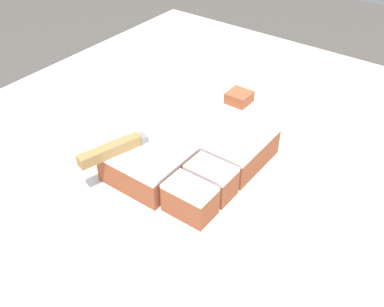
# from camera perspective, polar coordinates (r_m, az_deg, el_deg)

# --- Properties ---
(countertop) EXTENTS (1.40, 1.10, 0.93)m
(countertop) POSITION_cam_1_polar(r_m,az_deg,el_deg) (1.30, -2.04, -16.96)
(countertop) COLOR beige
(countertop) RESTS_ON ground_plane
(cake_board) EXTENTS (0.34, 0.29, 0.01)m
(cake_board) POSITION_cam_1_polar(r_m,az_deg,el_deg) (0.93, 0.00, -1.67)
(cake_board) COLOR silver
(cake_board) RESTS_ON countertop
(cake) EXTENTS (0.29, 0.24, 0.06)m
(cake) POSITION_cam_1_polar(r_m,az_deg,el_deg) (0.91, -0.01, 0.17)
(cake) COLOR #994C2D
(cake) RESTS_ON cake_board
(knife) EXTENTS (0.29, 0.10, 0.02)m
(knife) POSITION_cam_1_polar(r_m,az_deg,el_deg) (0.87, -8.80, 0.99)
(knife) COLOR silver
(knife) RESTS_ON cake
(paper_napkin) EXTENTS (0.13, 0.13, 0.01)m
(paper_napkin) POSITION_cam_1_polar(r_m,az_deg,el_deg) (1.14, 6.05, 6.31)
(paper_napkin) COLOR white
(paper_napkin) RESTS_ON countertop
(brownie) EXTENTS (0.06, 0.06, 0.03)m
(brownie) POSITION_cam_1_polar(r_m,az_deg,el_deg) (1.13, 6.10, 7.05)
(brownie) COLOR #994C2D
(brownie) RESTS_ON paper_napkin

